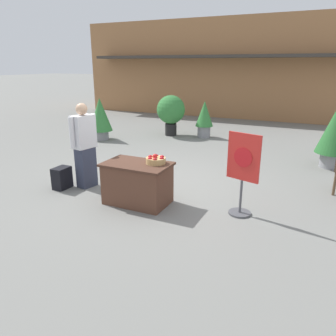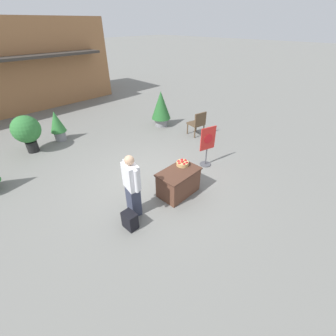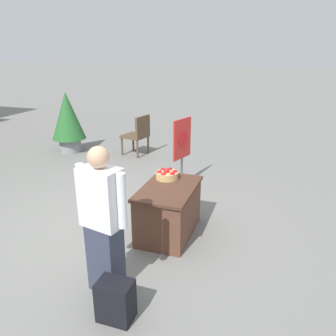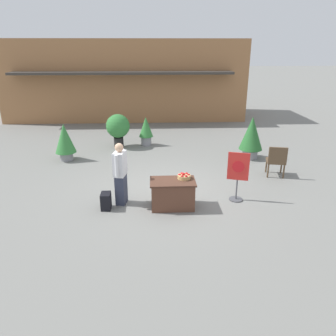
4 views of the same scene
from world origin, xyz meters
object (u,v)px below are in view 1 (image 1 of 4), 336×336
at_px(apple_basket, 156,160).
at_px(backpack, 62,178).
at_px(person_visitor, 84,145).
at_px(potted_plant_near_right, 204,117).
at_px(potted_plant_far_left, 171,111).
at_px(display_table, 137,183).
at_px(potted_plant_far_right, 100,116).
at_px(poster_board, 243,172).

relative_size(apple_basket, backpack, 0.79).
relative_size(apple_basket, person_visitor, 0.20).
height_order(apple_basket, potted_plant_near_right, potted_plant_near_right).
relative_size(person_visitor, potted_plant_far_left, 1.22).
height_order(person_visitor, potted_plant_far_left, person_visitor).
xyz_separation_m(display_table, apple_basket, (0.29, 0.13, 0.42)).
xyz_separation_m(person_visitor, backpack, (-0.37, -0.29, -0.62)).
bearing_deg(backpack, potted_plant_far_right, 116.38).
distance_m(display_table, potted_plant_far_right, 5.26).
distance_m(apple_basket, potted_plant_far_right, 5.36).
bearing_deg(poster_board, potted_plant_far_left, -127.99).
xyz_separation_m(potted_plant_far_right, potted_plant_far_left, (1.72, 1.55, 0.08)).
distance_m(display_table, potted_plant_far_left, 5.71).
bearing_deg(apple_basket, person_visitor, 174.87).
xyz_separation_m(person_visitor, potted_plant_near_right, (0.56, 5.30, -0.17)).
bearing_deg(backpack, potted_plant_near_right, 80.64).
relative_size(display_table, potted_plant_near_right, 0.96).
distance_m(apple_basket, backpack, 2.06).
bearing_deg(person_visitor, poster_board, 12.46).
relative_size(potted_plant_near_right, potted_plant_far_left, 0.88).
distance_m(poster_board, potted_plant_far_left, 6.20).
relative_size(display_table, person_visitor, 0.70).
xyz_separation_m(display_table, potted_plant_far_right, (-3.59, 3.82, 0.38)).
xyz_separation_m(poster_board, potted_plant_far_left, (-3.58, 5.06, 0.11)).
bearing_deg(poster_board, display_table, -62.84).
height_order(potted_plant_near_right, potted_plant_far_left, potted_plant_far_left).
distance_m(apple_basket, potted_plant_near_right, 5.55).
bearing_deg(backpack, potted_plant_far_left, 91.98).
bearing_deg(potted_plant_near_right, apple_basket, -79.08).
bearing_deg(potted_plant_near_right, potted_plant_far_right, -148.35).
height_order(display_table, potted_plant_far_left, potted_plant_far_left).
distance_m(display_table, potted_plant_near_right, 5.63).
distance_m(potted_plant_far_right, potted_plant_near_right, 3.33).
relative_size(apple_basket, potted_plant_far_right, 0.25).
relative_size(apple_basket, potted_plant_near_right, 0.28).
height_order(display_table, apple_basket, apple_basket).
distance_m(display_table, person_visitor, 1.42).
xyz_separation_m(apple_basket, backpack, (-1.97, -0.15, -0.57)).
height_order(poster_board, potted_plant_far_left, potted_plant_far_left).
bearing_deg(display_table, potted_plant_far_right, 133.17).
relative_size(display_table, apple_basket, 3.42).
bearing_deg(apple_basket, potted_plant_near_right, 100.92).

